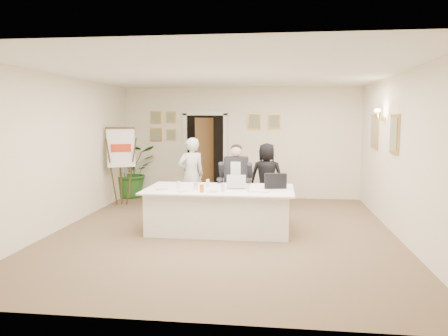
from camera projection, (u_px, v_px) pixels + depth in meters
The scene contains 28 objects.
floor at pixel (224, 232), 7.82m from camera, with size 7.00×7.00×0.00m, color brown.
ceiling at pixel (224, 73), 7.50m from camera, with size 6.00×7.00×0.02m, color white.
wall_back at pixel (240, 143), 11.11m from camera, with size 6.00×0.10×2.80m, color white.
wall_front at pixel (179, 184), 4.21m from camera, with size 6.00×0.10×2.80m, color white.
wall_left at pixel (62, 153), 8.02m from camera, with size 0.10×7.00×2.80m, color white.
wall_right at pixel (401, 156), 7.30m from camera, with size 0.10×7.00×2.80m, color white.
doorway at pixel (205, 157), 11.08m from camera, with size 1.14×0.86×2.20m.
pictures_back_wall at pixel (209, 125), 11.13m from camera, with size 3.40×0.06×0.80m, color #C18E42, non-canonical shape.
pictures_right_wall at pixel (383, 133), 8.45m from camera, with size 0.06×2.20×0.80m, color #C18E42, non-canonical shape.
wall_sconce at pixel (380, 114), 8.41m from camera, with size 0.20×0.30×0.24m, color gold, non-canonical shape.
conference_table at pixel (219, 209), 7.87m from camera, with size 2.64×1.41×0.78m.
seated_man at pixel (236, 181), 8.81m from camera, with size 0.65×0.70×1.53m, color black, non-canonical shape.
flip_chart at pixel (121, 170), 10.09m from camera, with size 0.64×0.51×1.79m.
standing_man at pixel (191, 175), 9.42m from camera, with size 0.59×0.39×1.61m, color silver.
standing_woman at pixel (267, 177), 9.62m from camera, with size 0.73×0.47×1.49m, color black.
potted_palm at pixel (131, 171), 11.24m from camera, with size 1.21×1.05×1.35m, color #265D1F.
laptop at pixel (237, 180), 7.85m from camera, with size 0.34×0.36×0.28m, color #B7BABC, non-canonical shape.
laptop_bag at pixel (276, 181), 7.80m from camera, with size 0.39×0.11×0.27m, color black.
paper_stack at pixel (261, 191), 7.46m from camera, with size 0.28×0.19×0.03m, color white.
plate_left at pixel (162, 189), 7.67m from camera, with size 0.22×0.22×0.01m, color white.
plate_mid at pixel (183, 191), 7.47m from camera, with size 0.20×0.20×0.01m, color white.
plate_near at pixel (212, 192), 7.46m from camera, with size 0.23×0.23×0.01m, color white.
glass_a at pixel (178, 185), 7.76m from camera, with size 0.06×0.06×0.14m, color silver.
glass_b at pixel (223, 188), 7.43m from camera, with size 0.07×0.07×0.14m, color silver.
glass_c at pixel (248, 188), 7.42m from camera, with size 0.06×0.06×0.14m, color silver.
glass_d at pixel (208, 183), 8.01m from camera, with size 0.06×0.06×0.14m, color silver.
oj_glass at pixel (202, 188), 7.43m from camera, with size 0.07×0.07×0.13m, color orange.
steel_jug at pixel (196, 186), 7.70m from camera, with size 0.09×0.09×0.11m, color silver.
Camera 1 is at (0.94, -7.58, 2.03)m, focal length 35.00 mm.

